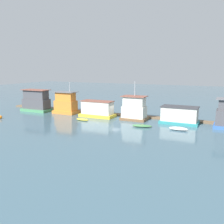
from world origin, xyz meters
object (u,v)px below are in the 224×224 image
houseboat_orange (66,104)px  dinghy_green (142,126)px  houseboat_brown (134,109)px  houseboat_teal (180,115)px  buoy_orange (0,117)px  mooring_post_far_left (186,118)px  houseboat_yellow (97,109)px  dinghy_white (178,129)px  houseboat_green (36,101)px  dinghy_yellow (82,119)px

houseboat_orange → dinghy_green: size_ratio=1.95×
houseboat_brown → houseboat_teal: size_ratio=1.10×
houseboat_teal → buoy_orange: bearing=-161.8°
houseboat_brown → mooring_post_far_left: bearing=12.4°
houseboat_yellow → dinghy_white: (17.69, -4.32, -1.31)m
houseboat_green → dinghy_white: 34.40m
houseboat_brown → buoy_orange: (-24.98, -10.54, -1.87)m
houseboat_teal → dinghy_white: houseboat_teal is taller
mooring_post_far_left → dinghy_green: bearing=-131.2°
houseboat_yellow → buoy_orange: houseboat_yellow is taller
houseboat_brown → dinghy_green: houseboat_brown is taller
houseboat_green → houseboat_yellow: (16.40, 0.18, -0.72)m
houseboat_brown → houseboat_teal: houseboat_brown is taller
buoy_orange → dinghy_white: bearing=9.8°
houseboat_teal → buoy_orange: 35.52m
houseboat_yellow → dinghy_white: bearing=-13.7°
houseboat_teal → houseboat_orange: bearing=-179.0°
houseboat_orange → houseboat_yellow: 8.38m
houseboat_teal → dinghy_green: bearing=-133.5°
houseboat_green → houseboat_teal: 33.29m
dinghy_white → buoy_orange: buoy_orange is taller
houseboat_teal → dinghy_white: (0.82, -5.14, -1.28)m
houseboat_green → dinghy_white: bearing=-6.9°
houseboat_yellow → houseboat_teal: 16.89m
mooring_post_far_left → buoy_orange: bearing=-159.9°
dinghy_yellow → dinghy_green: (12.38, -0.25, 0.04)m
houseboat_orange → houseboat_brown: houseboat_brown is taller
houseboat_orange → houseboat_teal: bearing=1.0°
houseboat_yellow → dinghy_green: houseboat_yellow is taller
houseboat_brown → buoy_orange: bearing=-157.1°
houseboat_brown → dinghy_green: bearing=-56.6°
dinghy_yellow → mooring_post_far_left: (18.72, 6.98, 0.66)m
dinghy_green → houseboat_teal: bearing=46.5°
houseboat_teal → dinghy_yellow: houseboat_teal is taller
houseboat_green → dinghy_green: 28.35m
houseboat_brown → dinghy_green: 6.41m
mooring_post_far_left → buoy_orange: size_ratio=2.61×
houseboat_brown → buoy_orange: 27.18m
dinghy_yellow → houseboat_green: bearing=164.2°
houseboat_yellow → houseboat_brown: size_ratio=0.96×
houseboat_orange → buoy_orange: size_ratio=10.78×
houseboat_orange → houseboat_teal: size_ratio=1.02×
houseboat_green → houseboat_yellow: houseboat_green is taller
houseboat_yellow → houseboat_brown: bearing=1.9°
dinghy_green → dinghy_white: dinghy_white is taller
dinghy_yellow → dinghy_white: size_ratio=0.96×
houseboat_yellow → dinghy_yellow: 4.87m
houseboat_orange → houseboat_yellow: (8.35, -0.40, -0.59)m
dinghy_yellow → dinghy_white: bearing=0.8°
dinghy_green → mooring_post_far_left: mooring_post_far_left is taller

